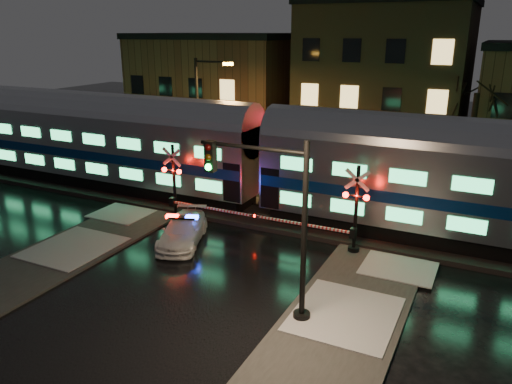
% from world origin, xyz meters
% --- Properties ---
extents(ground, '(120.00, 120.00, 0.00)m').
position_xyz_m(ground, '(0.00, 0.00, 0.00)').
color(ground, black).
rests_on(ground, ground).
extents(ballast, '(90.00, 4.20, 0.24)m').
position_xyz_m(ballast, '(0.00, 5.00, 0.12)').
color(ballast, black).
rests_on(ballast, ground).
extents(sidewalk_left, '(4.00, 20.00, 0.12)m').
position_xyz_m(sidewalk_left, '(-6.50, -6.00, 0.06)').
color(sidewalk_left, '#2D2D2D').
rests_on(sidewalk_left, ground).
extents(sidewalk_right, '(4.00, 20.00, 0.12)m').
position_xyz_m(sidewalk_right, '(6.50, -6.00, 0.06)').
color(sidewalk_right, '#2D2D2D').
rests_on(sidewalk_right, ground).
extents(building_left, '(14.00, 10.00, 9.00)m').
position_xyz_m(building_left, '(-13.00, 22.00, 4.50)').
color(building_left, brown).
rests_on(building_left, ground).
extents(building_mid, '(12.00, 11.00, 11.50)m').
position_xyz_m(building_mid, '(2.00, 22.50, 5.75)').
color(building_mid, brown).
rests_on(building_mid, ground).
extents(train, '(51.00, 3.12, 5.92)m').
position_xyz_m(train, '(-0.54, 5.00, 3.38)').
color(train, black).
rests_on(train, ballast).
extents(police_car, '(3.16, 4.70, 1.42)m').
position_xyz_m(police_car, '(-2.36, -0.08, 0.64)').
color(police_car, white).
rests_on(police_car, ground).
extents(crossing_signal_right, '(5.86, 0.66, 4.15)m').
position_xyz_m(crossing_signal_right, '(4.93, 2.31, 1.72)').
color(crossing_signal_right, black).
rests_on(crossing_signal_right, ground).
extents(crossing_signal_left, '(5.80, 0.66, 4.10)m').
position_xyz_m(crossing_signal_left, '(-4.14, 2.31, 1.70)').
color(crossing_signal_left, black).
rests_on(crossing_signal_left, ground).
extents(traffic_light, '(4.18, 0.73, 6.47)m').
position_xyz_m(traffic_light, '(4.17, -3.92, 3.44)').
color(traffic_light, black).
rests_on(traffic_light, ground).
extents(streetlight, '(2.70, 0.28, 8.09)m').
position_xyz_m(streetlight, '(-6.86, 9.00, 4.66)').
color(streetlight, black).
rests_on(streetlight, ground).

